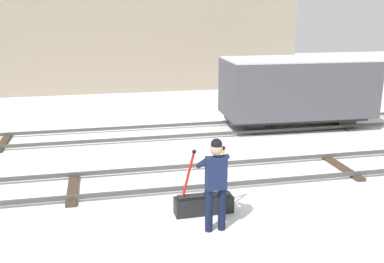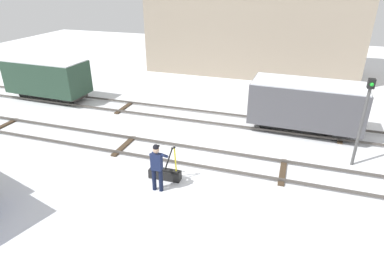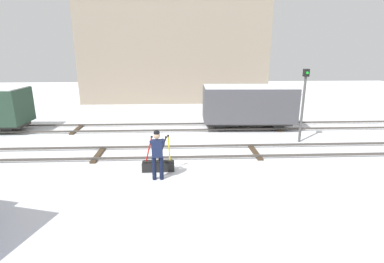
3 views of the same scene
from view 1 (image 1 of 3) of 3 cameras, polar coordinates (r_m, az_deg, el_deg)
The scene contains 6 objects.
ground_plane at distance 11.24m, azimuth 3.09°, elevation -6.14°, with size 60.00×60.00×0.00m, color white.
track_main_line at distance 11.20m, azimuth 3.10°, elevation -5.64°, with size 44.00×1.94×0.18m.
track_siding_near at distance 15.18m, azimuth -1.12°, elevation 0.14°, with size 44.00×1.94×0.18m.
switch_lever_frame at distance 9.36m, azimuth 1.57°, elevation -9.13°, with size 1.25×0.39×1.45m.
rail_worker at distance 8.37m, azimuth 3.07°, elevation -6.10°, with size 0.55×0.66×1.86m.
freight_car_far_end at distance 16.18m, azimuth 13.48°, elevation 5.47°, with size 5.32×2.46×2.50m.
Camera 1 is at (-2.77, -10.07, 4.16)m, focal length 41.09 mm.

